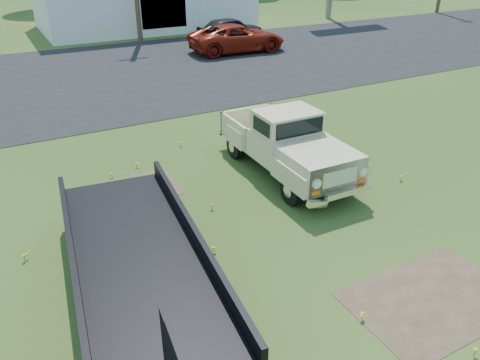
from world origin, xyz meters
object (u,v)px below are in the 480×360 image
object	(u,v)px
vintage_pickup_truck	(286,143)
red_pickup	(237,38)
flatbed_trailer	(137,252)
dark_sedan	(230,30)

from	to	relation	value
vintage_pickup_truck	red_pickup	size ratio (longest dim) A/B	0.92
flatbed_trailer	red_pickup	bearing A→B (deg)	63.11
vintage_pickup_truck	dark_sedan	distance (m)	18.07
red_pickup	flatbed_trailer	bearing A→B (deg)	150.07
flatbed_trailer	red_pickup	distance (m)	20.12
red_pickup	dark_sedan	xyz separation A→B (m)	(0.93, 2.69, -0.01)
flatbed_trailer	dark_sedan	bearing A→B (deg)	64.80
vintage_pickup_truck	dark_sedan	size ratio (longest dim) A/B	1.14
flatbed_trailer	dark_sedan	xyz separation A→B (m)	(11.84, 19.59, -0.17)
vintage_pickup_truck	red_pickup	distance (m)	15.23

